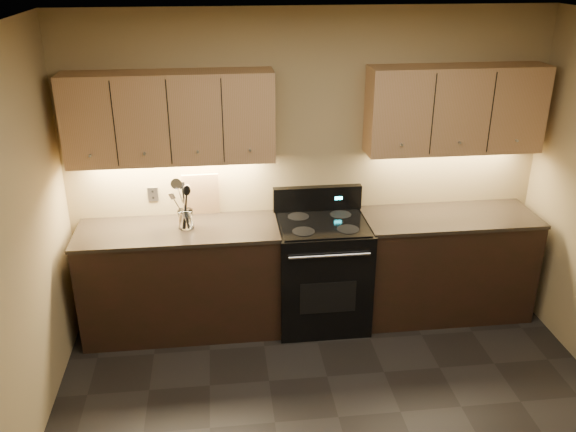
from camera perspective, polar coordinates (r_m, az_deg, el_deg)
The scene contains 15 objects.
ceiling at distance 2.94m, azimuth 8.22°, elevation 16.00°, with size 4.00×4.00×0.00m, color silver.
wall_back at distance 5.15m, azimuth 1.86°, elevation 4.54°, with size 4.00×0.04×2.60m, color tan.
counter_left at distance 5.18m, azimuth -9.95°, elevation -5.85°, with size 1.62×0.62×0.93m.
counter_right at distance 5.51m, azimuth 14.48°, elevation -4.37°, with size 1.46×0.62×0.93m.
stove at distance 5.21m, azimuth 3.14°, elevation -5.15°, with size 0.76×0.68×1.14m.
upper_cab_left at distance 4.82m, azimuth -10.98°, elevation 9.01°, with size 1.60×0.30×0.70m, color tan.
upper_cab_right at distance 5.18m, azimuth 15.39°, elevation 9.59°, with size 1.44×0.30×0.70m, color tan.
outlet_plate at distance 5.18m, azimuth -12.52°, elevation 1.98°, with size 0.09×0.01×0.12m, color #B2B5BA.
utensil_crock at distance 4.94m, azimuth -9.54°, elevation -0.35°, with size 0.14×0.14×0.15m.
cutting_board at distance 5.13m, azimuth -8.15°, elevation 2.02°, with size 0.30×0.02×0.38m, color tan.
wooden_spoon at distance 4.90m, azimuth -10.08°, elevation 0.84°, with size 0.06×0.06×0.33m, color tan, non-canonical shape.
black_spoon at distance 4.92m, azimuth -9.75°, elevation 1.01°, with size 0.06×0.06×0.34m, color black, non-canonical shape.
black_turner at distance 4.88m, azimuth -9.48°, elevation 0.97°, with size 0.08×0.08×0.37m, color black, non-canonical shape.
steel_spatula at distance 4.90m, azimuth -9.32°, elevation 0.89°, with size 0.08×0.08×0.33m, color silver, non-canonical shape.
steel_skimmer at distance 4.89m, azimuth -9.20°, elevation 1.12°, with size 0.09×0.09×0.38m, color silver, non-canonical shape.
Camera 1 is at (-0.74, -2.82, 2.97)m, focal length 38.00 mm.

